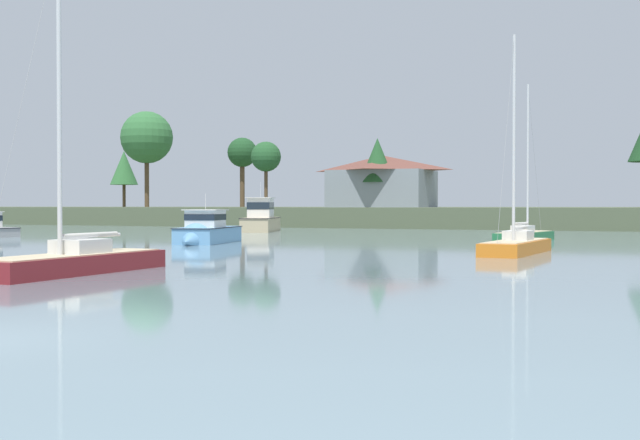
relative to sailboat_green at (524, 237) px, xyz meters
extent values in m
cube|color=#4C563D|center=(-2.80, 51.01, 0.87)|extent=(237.17, 53.90, 2.20)
cube|color=#236B3D|center=(0.00, 0.02, -0.14)|extent=(3.13, 7.42, 1.00)
cube|color=#CCB78E|center=(0.00, 0.02, 0.38)|extent=(2.84, 6.95, 0.04)
cube|color=silver|center=(-0.06, -0.34, 0.61)|extent=(1.45, 1.77, 0.43)
cylinder|color=silver|center=(0.11, 0.58, 5.41)|extent=(0.14, 0.14, 10.04)
cylinder|color=silver|center=(-0.16, -0.83, 0.93)|extent=(0.65, 2.85, 0.12)
cylinder|color=silver|center=(-0.16, -0.83, 0.98)|extent=(0.62, 2.57, 0.14)
cylinder|color=#999999|center=(0.38, 2.00, 5.39)|extent=(0.55, 2.85, 9.99)
cube|color=orange|center=(1.89, -15.32, -0.14)|extent=(2.47, 7.91, 1.07)
cube|color=#CCB78E|center=(1.89, -15.32, 0.42)|extent=(2.21, 7.43, 0.04)
cube|color=silver|center=(1.91, -14.93, 0.67)|extent=(1.34, 1.80, 0.47)
cylinder|color=silver|center=(1.84, -15.94, 5.47)|extent=(0.16, 0.16, 10.07)
cylinder|color=silver|center=(1.95, -14.39, 1.01)|extent=(0.35, 3.12, 0.12)
cylinder|color=silver|center=(1.95, -14.39, 1.06)|extent=(0.34, 2.81, 0.14)
cylinder|color=#999999|center=(1.73, -17.50, 5.45)|extent=(0.24, 3.12, 10.02)
cube|color=#669ECC|center=(-18.28, -10.82, 0.00)|extent=(3.70, 7.00, 1.59)
cone|color=#669ECC|center=(-17.62, -14.08, 0.00)|extent=(2.51, 2.26, 2.18)
cube|color=black|center=(-18.28, -10.82, 0.76)|extent=(3.82, 7.15, 0.05)
cube|color=silver|center=(-18.16, -11.38, 1.33)|extent=(2.38, 2.72, 1.07)
cube|color=#19232D|center=(-18.16, -11.38, 1.43)|extent=(2.42, 2.78, 0.38)
cube|color=beige|center=(-18.16, -11.38, 1.89)|extent=(2.74, 3.07, 0.06)
cylinder|color=silver|center=(-18.16, -11.38, 2.43)|extent=(0.03, 0.03, 1.01)
cube|color=tan|center=(-25.72, 11.55, 0.06)|extent=(5.04, 8.85, 2.00)
cone|color=tan|center=(-27.02, 15.58, 0.06)|extent=(2.92, 2.97, 2.30)
cube|color=black|center=(-25.72, 11.55, 1.03)|extent=(5.19, 9.04, 0.05)
cube|color=silver|center=(-25.67, 11.40, 1.96)|extent=(2.90, 3.58, 1.80)
cube|color=#19232D|center=(-25.67, 11.40, 2.14)|extent=(2.96, 3.65, 0.65)
cube|color=beige|center=(-25.67, 11.40, 2.89)|extent=(3.33, 4.03, 0.06)
cylinder|color=silver|center=(-25.67, 11.40, 3.62)|extent=(0.03, 0.03, 1.41)
cube|color=maroon|center=(-10.61, -33.41, -0.13)|extent=(2.28, 8.26, 1.12)
cube|color=#CCB78E|center=(-10.61, -33.41, 0.45)|extent=(2.02, 7.76, 0.04)
cube|color=silver|center=(-10.60, -33.00, 0.72)|extent=(1.41, 1.83, 0.49)
cylinder|color=silver|center=(-10.62, -34.07, 5.93)|extent=(0.16, 0.16, 10.93)
cylinder|color=silver|center=(-10.59, -32.43, 1.06)|extent=(0.18, 3.29, 0.13)
cylinder|color=silver|center=(-10.59, -32.43, 1.11)|extent=(0.18, 2.96, 0.14)
cylinder|color=#999999|center=(-10.64, -35.72, 5.91)|extent=(0.06, 3.31, 10.88)
cylinder|color=brown|center=(-62.69, 47.32, 6.30)|extent=(0.67, 0.67, 8.67)
sphere|color=#336B38|center=(-62.69, 47.32, 12.40)|extent=(7.81, 7.81, 7.81)
cylinder|color=brown|center=(-70.80, 52.87, 4.89)|extent=(0.50, 0.50, 5.85)
cone|color=#336B38|center=(-70.80, 52.87, 8.22)|extent=(4.41, 4.41, 5.39)
cylinder|color=brown|center=(-49.06, 52.06, 5.54)|extent=(0.71, 0.71, 7.15)
sphere|color=#1E4723|center=(-49.06, 52.06, 10.10)|extent=(4.39, 4.39, 4.39)
cylinder|color=brown|center=(-35.25, 31.99, 4.60)|extent=(0.43, 0.43, 5.26)
sphere|color=#235128|center=(-35.25, 31.99, 8.04)|extent=(3.61, 3.61, 3.61)
cylinder|color=brown|center=(-23.15, 37.88, 4.47)|extent=(0.38, 0.38, 5.01)
cone|color=#235128|center=(-23.15, 37.88, 7.66)|extent=(4.39, 4.39, 5.36)
cube|color=gray|center=(-23.43, 40.64, 4.23)|extent=(11.84, 9.04, 4.53)
pyramid|color=brown|center=(-23.43, 40.64, 7.44)|extent=(12.79, 9.76, 1.89)
camera|label=1|loc=(8.45, -56.77, 2.16)|focal=46.20mm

